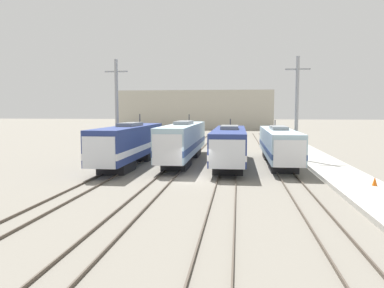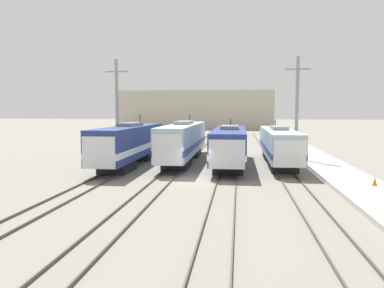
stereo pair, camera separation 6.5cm
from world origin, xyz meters
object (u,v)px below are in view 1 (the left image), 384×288
(locomotive_far_left, at_px, (129,144))
(locomotive_far_right, at_px, (279,145))
(locomotive_center_right, at_px, (229,145))
(locomotive_center_left, at_px, (183,141))
(traffic_cone, at_px, (375,181))
(catenary_tower_right, at_px, (297,108))
(catenary_tower_left, at_px, (117,108))

(locomotive_far_left, bearing_deg, locomotive_far_right, 10.20)
(locomotive_far_left, height_order, locomotive_center_right, locomotive_far_left)
(locomotive_center_left, bearing_deg, traffic_cone, -39.40)
(locomotive_center_right, relative_size, catenary_tower_right, 1.49)
(locomotive_far_left, distance_m, locomotive_far_right, 15.18)
(catenary_tower_left, bearing_deg, locomotive_center_right, -17.71)
(locomotive_far_right, bearing_deg, catenary_tower_right, 48.70)
(locomotive_center_left, relative_size, locomotive_center_right, 1.17)
(catenary_tower_left, bearing_deg, locomotive_far_left, -60.40)
(locomotive_center_left, xyz_separation_m, locomotive_center_right, (4.98, -2.60, -0.17))
(catenary_tower_right, relative_size, traffic_cone, 18.22)
(locomotive_center_right, xyz_separation_m, locomotive_far_right, (4.98, 1.77, -0.05))
(locomotive_far_right, bearing_deg, traffic_cone, -65.55)
(locomotive_center_left, distance_m, locomotive_center_right, 5.62)
(locomotive_far_right, relative_size, traffic_cone, 28.76)
(locomotive_center_left, relative_size, traffic_cone, 31.79)
(catenary_tower_left, bearing_deg, locomotive_far_right, -7.43)
(locomotive_far_right, bearing_deg, locomotive_center_right, -160.42)
(locomotive_far_left, relative_size, traffic_cone, 28.24)
(locomotive_center_left, xyz_separation_m, locomotive_far_right, (9.96, -0.83, -0.22))
(locomotive_far_right, height_order, catenary_tower_left, catenary_tower_left)
(catenary_tower_left, distance_m, traffic_cone, 27.54)
(locomotive_far_right, xyz_separation_m, catenary_tower_right, (2.04, 2.32, 3.74))
(locomotive_far_left, height_order, catenary_tower_left, catenary_tower_left)
(locomotive_far_right, bearing_deg, locomotive_center_left, 175.24)
(locomotive_center_right, bearing_deg, traffic_cone, -44.00)
(locomotive_far_right, distance_m, traffic_cone, 12.97)
(locomotive_far_left, height_order, locomotive_far_right, locomotive_far_left)
(locomotive_center_left, height_order, catenary_tower_left, catenary_tower_left)
(traffic_cone, bearing_deg, catenary_tower_right, 103.21)
(catenary_tower_left, height_order, traffic_cone, catenary_tower_left)
(locomotive_center_right, height_order, locomotive_far_right, locomotive_center_right)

